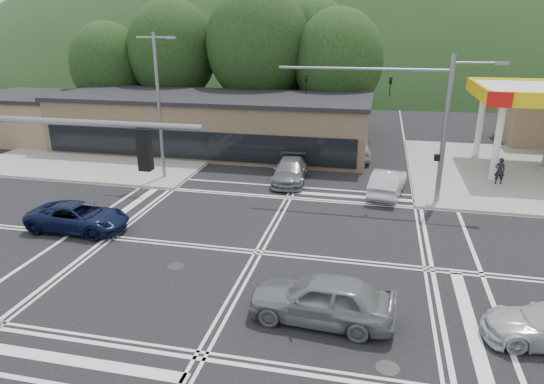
% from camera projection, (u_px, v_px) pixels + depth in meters
% --- Properties ---
extents(ground, '(120.00, 120.00, 0.00)m').
position_uv_depth(ground, '(258.00, 252.00, 21.20)').
color(ground, black).
rests_on(ground, ground).
extents(sidewalk_ne, '(16.00, 16.00, 0.15)m').
position_uv_depth(sidewalk_ne, '(534.00, 174.00, 31.93)').
color(sidewalk_ne, gray).
rests_on(sidewalk_ne, ground).
extents(sidewalk_nw, '(16.00, 16.00, 0.15)m').
position_uv_depth(sidewalk_nw, '(120.00, 150.00, 38.07)').
color(sidewalk_nw, gray).
rests_on(sidewalk_nw, ground).
extents(commercial_row, '(24.00, 8.00, 4.00)m').
position_uv_depth(commercial_row, '(212.00, 125.00, 37.85)').
color(commercial_row, brown).
rests_on(commercial_row, ground).
extents(commercial_nw, '(8.00, 7.00, 3.60)m').
position_uv_depth(commercial_nw, '(33.00, 119.00, 41.19)').
color(commercial_nw, '#846B4F').
rests_on(commercial_nw, ground).
extents(hill_north, '(252.00, 126.00, 140.00)m').
position_uv_depth(hill_north, '(360.00, 70.00, 104.16)').
color(hill_north, '#213819').
rests_on(hill_north, ground).
extents(tree_n_a, '(8.00, 8.00, 11.75)m').
position_uv_depth(tree_n_a, '(172.00, 51.00, 43.84)').
color(tree_n_a, '#382619').
rests_on(tree_n_a, ground).
extents(tree_n_b, '(9.00, 9.00, 12.98)m').
position_uv_depth(tree_n_b, '(258.00, 44.00, 41.99)').
color(tree_n_b, '#382619').
rests_on(tree_n_b, ground).
extents(tree_n_c, '(7.60, 7.60, 10.87)m').
position_uv_depth(tree_n_c, '(338.00, 61.00, 40.98)').
color(tree_n_c, '#382619').
rests_on(tree_n_c, ground).
extents(tree_n_d, '(6.80, 6.80, 9.76)m').
position_uv_depth(tree_n_d, '(108.00, 65.00, 44.58)').
color(tree_n_d, '#382619').
rests_on(tree_n_d, ground).
extents(tree_n_e, '(8.40, 8.40, 11.98)m').
position_uv_depth(tree_n_e, '(310.00, 50.00, 45.07)').
color(tree_n_e, '#382619').
rests_on(tree_n_e, ground).
extents(streetlight_nw, '(2.50, 0.25, 9.00)m').
position_uv_depth(streetlight_nw, '(159.00, 100.00, 29.56)').
color(streetlight_nw, slate).
rests_on(streetlight_nw, ground).
extents(signal_mast_ne, '(11.65, 0.30, 8.00)m').
position_uv_depth(signal_mast_ne, '(422.00, 111.00, 25.67)').
color(signal_mast_ne, slate).
rests_on(signal_mast_ne, ground).
extents(car_blue_west, '(4.86, 2.26, 1.35)m').
position_uv_depth(car_blue_west, '(78.00, 217.00, 23.29)').
color(car_blue_west, black).
rests_on(car_blue_west, ground).
extents(car_grey_center, '(5.01, 2.30, 1.66)m').
position_uv_depth(car_grey_center, '(322.00, 298.00, 16.10)').
color(car_grey_center, slate).
rests_on(car_grey_center, ground).
extents(car_queue_a, '(2.34, 4.81, 1.52)m').
position_uv_depth(car_queue_a, '(388.00, 182.00, 28.13)').
color(car_queue_a, '#B8B9C0').
rests_on(car_queue_a, ground).
extents(car_queue_b, '(2.47, 5.08, 1.67)m').
position_uv_depth(car_queue_b, '(356.00, 147.00, 35.78)').
color(car_queue_b, beige).
rests_on(car_queue_b, ground).
extents(car_northbound, '(2.38, 4.99, 1.40)m').
position_uv_depth(car_northbound, '(290.00, 171.00, 30.45)').
color(car_northbound, slate).
rests_on(car_northbound, ground).
extents(pedestrian, '(0.61, 0.41, 1.66)m').
position_uv_depth(pedestrian, '(500.00, 171.00, 29.51)').
color(pedestrian, black).
rests_on(pedestrian, sidewalk_ne).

